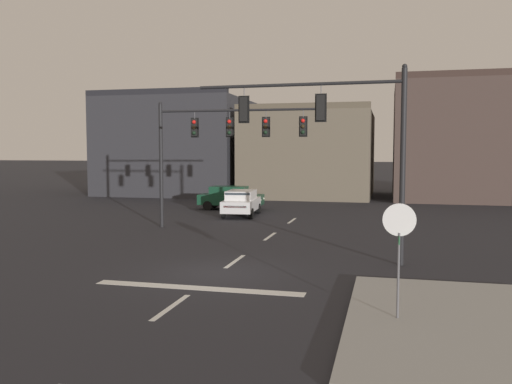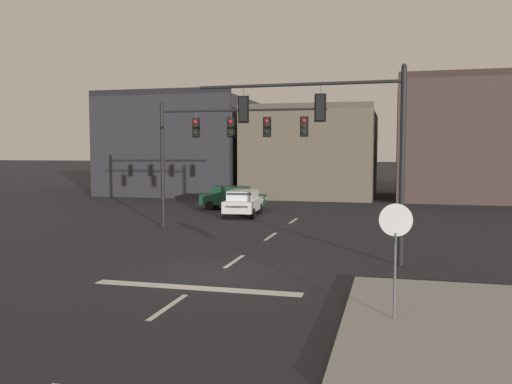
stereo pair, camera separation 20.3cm
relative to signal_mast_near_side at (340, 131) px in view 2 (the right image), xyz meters
The scene contains 10 objects.
ground_plane 6.69m from the signal_mast_near_side, 142.44° to the right, with size 400.00×400.00×0.00m, color #232328.
sidewalk_near_corner 8.94m from the signal_mast_near_side, 64.36° to the right, with size 5.00×8.00×0.15m, color gray.
stop_bar_paint 7.75m from the signal_mast_near_side, 127.41° to the right, with size 6.40×0.50×0.01m, color silver.
lane_centreline 6.10m from the signal_mast_near_side, 167.02° to the right, with size 0.16×26.40×0.01m.
signal_mast_near_side is the anchor object (origin of this frame).
signal_mast_far_side 9.85m from the signal_mast_near_side, 134.68° to the left, with size 8.78×0.51×6.64m.
stop_sign 7.62m from the signal_mast_near_side, 74.13° to the right, with size 0.76×0.64×2.83m.
car_lot_nearside 15.16m from the signal_mast_near_side, 119.44° to the left, with size 2.22×4.57×1.61m.
car_lot_middle 18.91m from the signal_mast_near_side, 118.89° to the left, with size 4.53×2.10×1.61m.
building_row 29.05m from the signal_mast_near_side, 95.63° to the left, with size 43.58×12.27×11.47m.
Camera 2 is at (5.60, -16.74, 4.02)m, focal length 37.89 mm.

